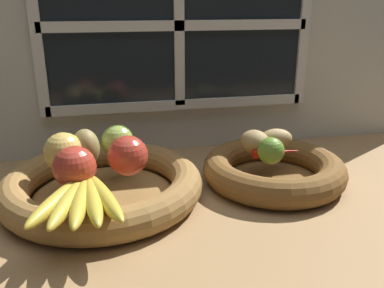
{
  "coord_description": "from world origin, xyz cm",
  "views": [
    {
      "loc": [
        -18.48,
        -70.12,
        36.62
      ],
      "look_at": [
        -2.17,
        3.6,
        9.92
      ],
      "focal_mm": 38.13,
      "sensor_mm": 36.0,
      "label": 1
    }
  ],
  "objects_px": {
    "potato_oblong": "(255,142)",
    "banana_bunch_front": "(82,198)",
    "lime_near": "(271,151)",
    "apple_red_front": "(75,167)",
    "apple_red_right": "(128,155)",
    "apple_green_back": "(118,141)",
    "pear_brown": "(86,147)",
    "apple_golden_left": "(64,152)",
    "chili_pepper": "(278,152)",
    "fruit_bowl_right": "(274,170)",
    "fruit_bowl_left": "(103,185)",
    "potato_back": "(276,139)"
  },
  "relations": [
    {
      "from": "apple_red_right",
      "to": "fruit_bowl_right",
      "type": "bearing_deg",
      "value": 5.43
    },
    {
      "from": "apple_red_right",
      "to": "banana_bunch_front",
      "type": "height_order",
      "value": "apple_red_right"
    },
    {
      "from": "fruit_bowl_left",
      "to": "pear_brown",
      "type": "height_order",
      "value": "pear_brown"
    },
    {
      "from": "potato_oblong",
      "to": "chili_pepper",
      "type": "distance_m",
      "value": 0.05
    },
    {
      "from": "pear_brown",
      "to": "apple_red_front",
      "type": "bearing_deg",
      "value": -99.14
    },
    {
      "from": "fruit_bowl_left",
      "to": "banana_bunch_front",
      "type": "height_order",
      "value": "banana_bunch_front"
    },
    {
      "from": "pear_brown",
      "to": "potato_back",
      "type": "distance_m",
      "value": 0.4
    },
    {
      "from": "fruit_bowl_left",
      "to": "potato_back",
      "type": "distance_m",
      "value": 0.38
    },
    {
      "from": "potato_back",
      "to": "banana_bunch_front",
      "type": "bearing_deg",
      "value": -156.08
    },
    {
      "from": "fruit_bowl_left",
      "to": "pear_brown",
      "type": "xyz_separation_m",
      "value": [
        -0.03,
        0.03,
        0.07
      ]
    },
    {
      "from": "apple_green_back",
      "to": "apple_golden_left",
      "type": "xyz_separation_m",
      "value": [
        -0.1,
        -0.05,
        0.0
      ]
    },
    {
      "from": "pear_brown",
      "to": "banana_bunch_front",
      "type": "bearing_deg",
      "value": -91.39
    },
    {
      "from": "banana_bunch_front",
      "to": "lime_near",
      "type": "height_order",
      "value": "lime_near"
    },
    {
      "from": "chili_pepper",
      "to": "fruit_bowl_right",
      "type": "bearing_deg",
      "value": 148.53
    },
    {
      "from": "pear_brown",
      "to": "lime_near",
      "type": "xyz_separation_m",
      "value": [
        0.36,
        -0.07,
        -0.01
      ]
    },
    {
      "from": "pear_brown",
      "to": "chili_pepper",
      "type": "xyz_separation_m",
      "value": [
        0.39,
        -0.04,
        -0.03
      ]
    },
    {
      "from": "fruit_bowl_right",
      "to": "potato_back",
      "type": "relative_size",
      "value": 4.11
    },
    {
      "from": "pear_brown",
      "to": "banana_bunch_front",
      "type": "xyz_separation_m",
      "value": [
        -0.0,
        -0.17,
        -0.02
      ]
    },
    {
      "from": "lime_near",
      "to": "chili_pepper",
      "type": "bearing_deg",
      "value": 49.04
    },
    {
      "from": "lime_near",
      "to": "apple_red_right",
      "type": "bearing_deg",
      "value": 178.18
    },
    {
      "from": "apple_red_right",
      "to": "potato_oblong",
      "type": "xyz_separation_m",
      "value": [
        0.27,
        0.06,
        -0.01
      ]
    },
    {
      "from": "chili_pepper",
      "to": "apple_red_right",
      "type": "bearing_deg",
      "value": -175.75
    },
    {
      "from": "potato_oblong",
      "to": "chili_pepper",
      "type": "xyz_separation_m",
      "value": [
        0.04,
        -0.03,
        -0.02
      ]
    },
    {
      "from": "banana_bunch_front",
      "to": "potato_back",
      "type": "xyz_separation_m",
      "value": [
        0.4,
        0.18,
        0.01
      ]
    },
    {
      "from": "potato_back",
      "to": "chili_pepper",
      "type": "height_order",
      "value": "potato_back"
    },
    {
      "from": "potato_oblong",
      "to": "banana_bunch_front",
      "type": "bearing_deg",
      "value": -154.91
    },
    {
      "from": "fruit_bowl_right",
      "to": "apple_golden_left",
      "type": "relative_size",
      "value": 4.0
    },
    {
      "from": "apple_red_front",
      "to": "pear_brown",
      "type": "distance_m",
      "value": 0.1
    },
    {
      "from": "fruit_bowl_left",
      "to": "potato_back",
      "type": "xyz_separation_m",
      "value": [
        0.37,
        0.04,
        0.05
      ]
    },
    {
      "from": "potato_back",
      "to": "potato_oblong",
      "type": "height_order",
      "value": "potato_oblong"
    },
    {
      "from": "apple_red_right",
      "to": "banana_bunch_front",
      "type": "xyz_separation_m",
      "value": [
        -0.08,
        -0.11,
        -0.02
      ]
    },
    {
      "from": "apple_red_front",
      "to": "potato_oblong",
      "type": "xyz_separation_m",
      "value": [
        0.36,
        0.09,
        -0.01
      ]
    },
    {
      "from": "apple_red_front",
      "to": "lime_near",
      "type": "height_order",
      "value": "apple_red_front"
    },
    {
      "from": "banana_bunch_front",
      "to": "lime_near",
      "type": "relative_size",
      "value": 3.7
    },
    {
      "from": "fruit_bowl_right",
      "to": "apple_red_right",
      "type": "bearing_deg",
      "value": -174.57
    },
    {
      "from": "apple_red_front",
      "to": "banana_bunch_front",
      "type": "bearing_deg",
      "value": -80.41
    },
    {
      "from": "apple_red_right",
      "to": "apple_green_back",
      "type": "distance_m",
      "value": 0.09
    },
    {
      "from": "apple_green_back",
      "to": "banana_bunch_front",
      "type": "height_order",
      "value": "apple_green_back"
    },
    {
      "from": "apple_red_front",
      "to": "potato_back",
      "type": "relative_size",
      "value": 1.02
    },
    {
      "from": "pear_brown",
      "to": "apple_golden_left",
      "type": "bearing_deg",
      "value": -154.18
    },
    {
      "from": "potato_back",
      "to": "apple_red_right",
      "type": "bearing_deg",
      "value": -167.49
    },
    {
      "from": "apple_red_front",
      "to": "pear_brown",
      "type": "relative_size",
      "value": 1.01
    },
    {
      "from": "potato_back",
      "to": "lime_near",
      "type": "bearing_deg",
      "value": -118.98
    },
    {
      "from": "apple_red_front",
      "to": "banana_bunch_front",
      "type": "relative_size",
      "value": 0.37
    },
    {
      "from": "apple_red_front",
      "to": "potato_back",
      "type": "distance_m",
      "value": 0.43
    },
    {
      "from": "pear_brown",
      "to": "potato_back",
      "type": "xyz_separation_m",
      "value": [
        0.4,
        0.01,
        -0.01
      ]
    },
    {
      "from": "apple_green_back",
      "to": "pear_brown",
      "type": "relative_size",
      "value": 0.94
    },
    {
      "from": "apple_golden_left",
      "to": "potato_oblong",
      "type": "height_order",
      "value": "apple_golden_left"
    },
    {
      "from": "fruit_bowl_right",
      "to": "apple_green_back",
      "type": "relative_size",
      "value": 4.3
    },
    {
      "from": "apple_red_right",
      "to": "lime_near",
      "type": "distance_m",
      "value": 0.28
    }
  ]
}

